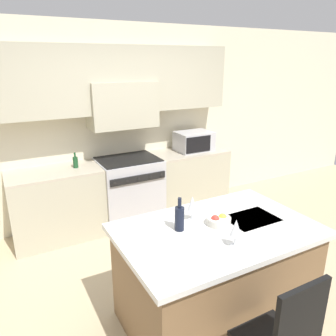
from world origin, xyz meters
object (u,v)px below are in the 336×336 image
object	(u,v)px
wine_glass_far	(192,204)
oil_bottle_on_counter	(75,162)
fruit_bowl	(219,220)
microwave	(194,141)
wine_bottle	(179,218)
range_stove	(129,191)
wine_glass_near	(236,228)

from	to	relation	value
wine_glass_far	oil_bottle_on_counter	world-z (taller)	wine_glass_far
fruit_bowl	oil_bottle_on_counter	xyz separation A→B (m)	(-0.69, 2.09, 0.04)
microwave	wine_bottle	world-z (taller)	microwave
wine_bottle	microwave	bearing A→B (deg)	54.61
oil_bottle_on_counter	range_stove	bearing A→B (deg)	-2.70
wine_glass_far	fruit_bowl	xyz separation A→B (m)	(0.15, -0.18, -0.11)
range_stove	wine_glass_far	xyz separation A→B (m)	(-0.16, -1.88, 0.59)
microwave	wine_glass_far	bearing A→B (deg)	-123.07
wine_glass_near	wine_glass_far	bearing A→B (deg)	95.87
range_stove	microwave	size ratio (longest dim) A/B	1.77
range_stove	microwave	distance (m)	1.22
wine_glass_near	fruit_bowl	world-z (taller)	wine_glass_near
microwave	oil_bottle_on_counter	size ratio (longest dim) A/B	2.68
microwave	oil_bottle_on_counter	distance (m)	1.77
fruit_bowl	oil_bottle_on_counter	size ratio (longest dim) A/B	1.02
microwave	fruit_bowl	distance (m)	2.34
wine_glass_near	wine_glass_far	distance (m)	0.51
wine_bottle	wine_glass_far	bearing A→B (deg)	28.75
wine_glass_near	oil_bottle_on_counter	size ratio (longest dim) A/B	1.10
wine_glass_near	wine_glass_far	size ratio (longest dim) A/B	1.00
microwave	wine_glass_far	xyz separation A→B (m)	(-1.23, -1.90, 0.00)
wine_bottle	wine_glass_far	xyz separation A→B (m)	(0.18, 0.10, 0.04)
range_stove	fruit_bowl	distance (m)	2.11
wine_glass_near	oil_bottle_on_counter	world-z (taller)	wine_glass_near
wine_bottle	fruit_bowl	distance (m)	0.35
wine_glass_far	fruit_bowl	size ratio (longest dim) A/B	1.08
microwave	wine_glass_near	distance (m)	2.68
range_stove	oil_bottle_on_counter	size ratio (longest dim) A/B	4.74
range_stove	wine_bottle	xyz separation A→B (m)	(-0.35, -1.98, 0.54)
range_stove	wine_glass_far	distance (m)	1.97
wine_glass_far	fruit_bowl	bearing A→B (deg)	-49.89
oil_bottle_on_counter	fruit_bowl	bearing A→B (deg)	-71.77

